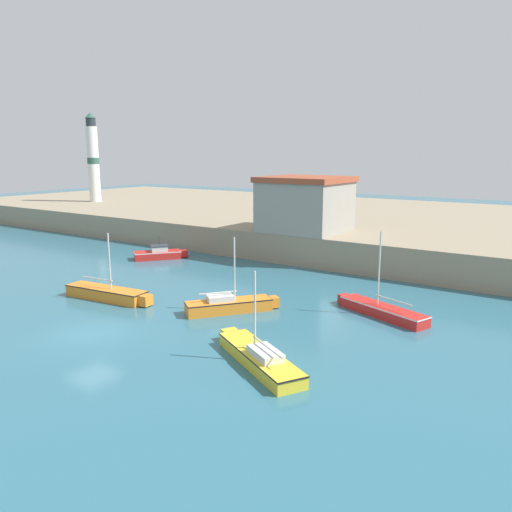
{
  "coord_description": "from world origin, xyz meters",
  "views": [
    {
      "loc": [
        22.12,
        -16.44,
        9.76
      ],
      "look_at": [
        0.98,
        14.71,
        2.0
      ],
      "focal_mm": 35.0,
      "sensor_mm": 36.0,
      "label": 1
    }
  ],
  "objects_px": {
    "motorboat_red_2": "(159,254)",
    "sailboat_orange_3": "(230,305)",
    "sailboat_yellow_4": "(259,356)",
    "lighthouse": "(93,159)",
    "sailboat_red_1": "(381,310)",
    "harbor_shed_near_wharf": "(305,204)",
    "sailboat_orange_0": "(108,293)"
  },
  "relations": [
    {
      "from": "sailboat_orange_0",
      "to": "lighthouse",
      "type": "xyz_separation_m",
      "value": [
        -35.44,
        27.23,
        8.5
      ]
    },
    {
      "from": "sailboat_yellow_4",
      "to": "harbor_shed_near_wharf",
      "type": "distance_m",
      "value": 25.01
    },
    {
      "from": "lighthouse",
      "to": "sailboat_red_1",
      "type": "bearing_deg",
      "value": -21.15
    },
    {
      "from": "harbor_shed_near_wharf",
      "to": "sailboat_yellow_4",
      "type": "bearing_deg",
      "value": -66.29
    },
    {
      "from": "motorboat_red_2",
      "to": "sailboat_orange_0",
      "type": "bearing_deg",
      "value": -59.78
    },
    {
      "from": "sailboat_red_1",
      "to": "harbor_shed_near_wharf",
      "type": "height_order",
      "value": "harbor_shed_near_wharf"
    },
    {
      "from": "lighthouse",
      "to": "sailboat_yellow_4",
      "type": "bearing_deg",
      "value": -31.3
    },
    {
      "from": "sailboat_orange_3",
      "to": "harbor_shed_near_wharf",
      "type": "distance_m",
      "value": 17.95
    },
    {
      "from": "motorboat_red_2",
      "to": "sailboat_orange_3",
      "type": "height_order",
      "value": "sailboat_orange_3"
    },
    {
      "from": "sailboat_orange_3",
      "to": "sailboat_yellow_4",
      "type": "bearing_deg",
      "value": -43.43
    },
    {
      "from": "sailboat_orange_3",
      "to": "harbor_shed_near_wharf",
      "type": "bearing_deg",
      "value": 103.16
    },
    {
      "from": "sailboat_orange_0",
      "to": "sailboat_yellow_4",
      "type": "xyz_separation_m",
      "value": [
        14.43,
        -3.1,
        -0.04
      ]
    },
    {
      "from": "motorboat_red_2",
      "to": "sailboat_orange_3",
      "type": "xyz_separation_m",
      "value": [
        15.3,
        -9.15,
        -0.01
      ]
    },
    {
      "from": "motorboat_red_2",
      "to": "harbor_shed_near_wharf",
      "type": "relative_size",
      "value": 0.64
    },
    {
      "from": "sailboat_orange_3",
      "to": "sailboat_yellow_4",
      "type": "distance_m",
      "value": 8.16
    },
    {
      "from": "sailboat_red_1",
      "to": "lighthouse",
      "type": "relative_size",
      "value": 0.5
    },
    {
      "from": "sailboat_yellow_4",
      "to": "sailboat_orange_0",
      "type": "bearing_deg",
      "value": 167.88
    },
    {
      "from": "lighthouse",
      "to": "harbor_shed_near_wharf",
      "type": "distance_m",
      "value": 40.94
    },
    {
      "from": "sailboat_orange_3",
      "to": "lighthouse",
      "type": "height_order",
      "value": "lighthouse"
    },
    {
      "from": "motorboat_red_2",
      "to": "harbor_shed_near_wharf",
      "type": "bearing_deg",
      "value": 34.17
    },
    {
      "from": "sailboat_red_1",
      "to": "sailboat_yellow_4",
      "type": "relative_size",
      "value": 0.97
    },
    {
      "from": "sailboat_red_1",
      "to": "lighthouse",
      "type": "bearing_deg",
      "value": 158.85
    },
    {
      "from": "sailboat_orange_0",
      "to": "lighthouse",
      "type": "bearing_deg",
      "value": 142.46
    },
    {
      "from": "sailboat_orange_3",
      "to": "lighthouse",
      "type": "relative_size",
      "value": 0.42
    },
    {
      "from": "sailboat_orange_0",
      "to": "sailboat_red_1",
      "type": "relative_size",
      "value": 1.07
    },
    {
      "from": "sailboat_orange_0",
      "to": "sailboat_red_1",
      "type": "distance_m",
      "value": 18.08
    },
    {
      "from": "lighthouse",
      "to": "motorboat_red_2",
      "type": "bearing_deg",
      "value": -28.52
    },
    {
      "from": "sailboat_red_1",
      "to": "harbor_shed_near_wharf",
      "type": "bearing_deg",
      "value": 134.49
    },
    {
      "from": "lighthouse",
      "to": "sailboat_orange_3",
      "type": "bearing_deg",
      "value": -29.35
    },
    {
      "from": "motorboat_red_2",
      "to": "harbor_shed_near_wharf",
      "type": "distance_m",
      "value": 14.52
    },
    {
      "from": "motorboat_red_2",
      "to": "lighthouse",
      "type": "height_order",
      "value": "lighthouse"
    },
    {
      "from": "sailboat_yellow_4",
      "to": "lighthouse",
      "type": "xyz_separation_m",
      "value": [
        -49.87,
        30.33,
        8.55
      ]
    }
  ]
}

